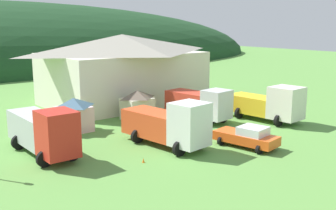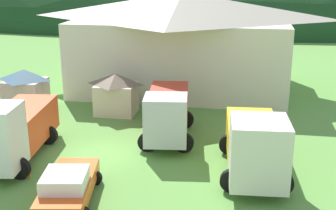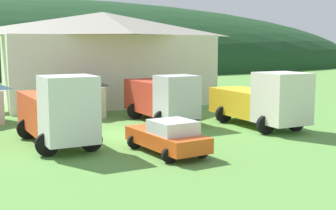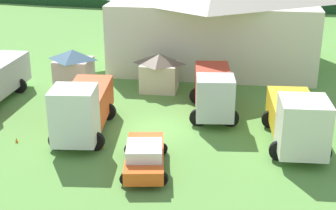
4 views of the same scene
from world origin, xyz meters
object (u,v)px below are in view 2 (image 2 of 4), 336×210
depot_building (182,40)px  play_shed_pink (26,89)px  heavy_rig_striped (255,144)px  play_shed_cream (116,93)px  tow_truck_silver (168,112)px  traffic_cone_mid_row (30,176)px  service_pickup_orange (68,186)px  heavy_rig_white (12,129)px

depot_building → play_shed_pink: 13.24m
play_shed_pink → heavy_rig_striped: bearing=-27.5°
play_shed_pink → heavy_rig_striped: 18.10m
depot_building → play_shed_cream: 9.07m
depot_building → tow_truck_silver: size_ratio=2.65×
heavy_rig_striped → traffic_cone_mid_row: 11.21m
heavy_rig_striped → service_pickup_orange: heavy_rig_striped is taller
depot_building → heavy_rig_white: (-6.68, -16.64, -2.29)m
play_shed_cream → tow_truck_silver: size_ratio=0.43×
depot_building → play_shed_pink: (-10.22, -8.01, -2.56)m
depot_building → traffic_cone_mid_row: (-5.08, -18.24, -4.08)m
heavy_rig_white → service_pickup_orange: bearing=43.9°
heavy_rig_white → service_pickup_orange: (4.53, -3.79, -0.96)m
depot_building → service_pickup_orange: depot_building is taller
heavy_rig_white → depot_building: bearing=151.9°
play_shed_pink → heavy_rig_striped: (16.05, -8.36, 0.21)m
play_shed_cream → play_shed_pink: size_ratio=0.99×
play_shed_cream → traffic_cone_mid_row: play_shed_cream is taller
depot_building → heavy_rig_striped: depot_building is taller
play_shed_cream → play_shed_pink: bearing=-179.4°
service_pickup_orange → traffic_cone_mid_row: bearing=-136.3°
play_shed_cream → tow_truck_silver: 6.01m
heavy_rig_white → tow_truck_silver: heavy_rig_white is taller
play_shed_cream → traffic_cone_mid_row: (-1.55, -10.30, -1.48)m
heavy_rig_white → heavy_rig_striped: (12.51, 0.28, -0.06)m
play_shed_pink → tow_truck_silver: (11.03, -4.08, 0.19)m
heavy_rig_striped → service_pickup_orange: 9.01m
depot_building → service_pickup_orange: bearing=-96.0°
depot_building → service_pickup_orange: size_ratio=3.56×
play_shed_pink → service_pickup_orange: bearing=-57.0°
play_shed_cream → traffic_cone_mid_row: size_ratio=6.13×
heavy_rig_white → heavy_rig_striped: size_ratio=1.01×
heavy_rig_striped → play_shed_cream: bearing=-135.8°
play_shed_cream → heavy_rig_striped: size_ratio=0.39×
service_pickup_orange → traffic_cone_mid_row: (-2.92, 2.19, -0.83)m
play_shed_pink → traffic_cone_mid_row: bearing=-63.3°
depot_building → heavy_rig_white: bearing=-111.9°
play_shed_pink → heavy_rig_striped: size_ratio=0.39×
tow_truck_silver → play_shed_cream: bearing=-140.2°
play_shed_pink → traffic_cone_mid_row: size_ratio=6.18×
heavy_rig_white → service_pickup_orange: heavy_rig_white is taller
service_pickup_orange → heavy_rig_white: bearing=-139.4°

